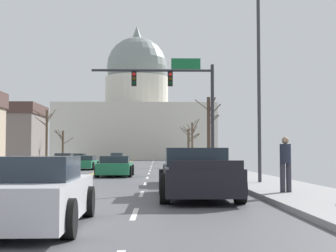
{
  "coord_description": "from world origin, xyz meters",
  "views": [
    {
      "loc": [
        3.98,
        -14.35,
        1.36
      ],
      "look_at": [
        5.21,
        38.26,
        4.16
      ],
      "focal_mm": 53.03,
      "sensor_mm": 36.0,
      "label": 1
    }
  ],
  "objects_px": {
    "sedan_near_01": "(188,170)",
    "pickup_truck_near_02": "(197,175)",
    "sedan_oncoming_03": "(117,158)",
    "sedan_oncoming_00": "(84,163)",
    "sedan_near_03": "(33,194)",
    "sedan_near_00": "(115,167)",
    "pedestrian_00": "(285,161)",
    "signal_gantry": "(179,91)",
    "sedan_oncoming_01": "(64,160)",
    "street_lamp_right": "(251,61)",
    "sedan_oncoming_02": "(78,159)"
  },
  "relations": [
    {
      "from": "signal_gantry",
      "to": "sedan_near_00",
      "type": "relative_size",
      "value": 1.87
    },
    {
      "from": "sedan_oncoming_01",
      "to": "pedestrian_00",
      "type": "bearing_deg",
      "value": -69.04
    },
    {
      "from": "signal_gantry",
      "to": "sedan_oncoming_02",
      "type": "distance_m",
      "value": 29.27
    },
    {
      "from": "sedan_oncoming_00",
      "to": "sedan_oncoming_02",
      "type": "relative_size",
      "value": 1.07
    },
    {
      "from": "signal_gantry",
      "to": "sedan_near_01",
      "type": "distance_m",
      "value": 11.83
    },
    {
      "from": "sedan_near_00",
      "to": "sedan_oncoming_00",
      "type": "bearing_deg",
      "value": 106.69
    },
    {
      "from": "sedan_near_00",
      "to": "sedan_near_03",
      "type": "bearing_deg",
      "value": -89.8
    },
    {
      "from": "sedan_oncoming_00",
      "to": "sedan_oncoming_02",
      "type": "bearing_deg",
      "value": 100.45
    },
    {
      "from": "signal_gantry",
      "to": "sedan_oncoming_01",
      "type": "xyz_separation_m",
      "value": [
        -10.59,
        17.42,
        -4.74
      ]
    },
    {
      "from": "sedan_oncoming_01",
      "to": "sedan_near_01",
      "type": "bearing_deg",
      "value": -69.7
    },
    {
      "from": "pickup_truck_near_02",
      "to": "sedan_oncoming_03",
      "type": "bearing_deg",
      "value": 96.91
    },
    {
      "from": "pickup_truck_near_02",
      "to": "sedan_oncoming_01",
      "type": "relative_size",
      "value": 1.23
    },
    {
      "from": "signal_gantry",
      "to": "sedan_oncoming_01",
      "type": "relative_size",
      "value": 1.77
    },
    {
      "from": "sedan_near_01",
      "to": "pickup_truck_near_02",
      "type": "height_order",
      "value": "pickup_truck_near_02"
    },
    {
      "from": "street_lamp_right",
      "to": "sedan_oncoming_01",
      "type": "bearing_deg",
      "value": 114.17
    },
    {
      "from": "pickup_truck_near_02",
      "to": "sedan_oncoming_03",
      "type": "height_order",
      "value": "pickup_truck_near_02"
    },
    {
      "from": "sedan_near_01",
      "to": "sedan_oncoming_02",
      "type": "distance_m",
      "value": 39.12
    },
    {
      "from": "signal_gantry",
      "to": "sedan_near_03",
      "type": "bearing_deg",
      "value": -99.36
    },
    {
      "from": "sedan_oncoming_00",
      "to": "sedan_near_03",
      "type": "bearing_deg",
      "value": -83.53
    },
    {
      "from": "signal_gantry",
      "to": "street_lamp_right",
      "type": "height_order",
      "value": "street_lamp_right"
    },
    {
      "from": "sedan_near_00",
      "to": "pedestrian_00",
      "type": "height_order",
      "value": "pedestrian_00"
    },
    {
      "from": "sedan_oncoming_02",
      "to": "sedan_oncoming_00",
      "type": "bearing_deg",
      "value": -79.55
    },
    {
      "from": "sedan_oncoming_03",
      "to": "pedestrian_00",
      "type": "bearing_deg",
      "value": -80.38
    },
    {
      "from": "sedan_oncoming_00",
      "to": "sedan_oncoming_01",
      "type": "height_order",
      "value": "sedan_oncoming_01"
    },
    {
      "from": "sedan_oncoming_03",
      "to": "pickup_truck_near_02",
      "type": "bearing_deg",
      "value": -83.09
    },
    {
      "from": "signal_gantry",
      "to": "sedan_oncoming_02",
      "type": "height_order",
      "value": "signal_gantry"
    },
    {
      "from": "street_lamp_right",
      "to": "pedestrian_00",
      "type": "xyz_separation_m",
      "value": [
        0.04,
        -5.07,
        -4.03
      ]
    },
    {
      "from": "sedan_near_01",
      "to": "sedan_oncoming_01",
      "type": "bearing_deg",
      "value": 110.3
    },
    {
      "from": "street_lamp_right",
      "to": "pickup_truck_near_02",
      "type": "xyz_separation_m",
      "value": [
        -2.69,
        -5.3,
        -4.43
      ]
    },
    {
      "from": "sedan_near_00",
      "to": "sedan_oncoming_02",
      "type": "xyz_separation_m",
      "value": [
        -6.91,
        30.45,
        0.03
      ]
    },
    {
      "from": "sedan_near_00",
      "to": "sedan_oncoming_03",
      "type": "height_order",
      "value": "sedan_oncoming_03"
    },
    {
      "from": "street_lamp_right",
      "to": "sedan_oncoming_00",
      "type": "relative_size",
      "value": 1.81
    },
    {
      "from": "street_lamp_right",
      "to": "sedan_oncoming_00",
      "type": "xyz_separation_m",
      "value": [
        -9.6,
        19.2,
        -4.59
      ]
    },
    {
      "from": "signal_gantry",
      "to": "pedestrian_00",
      "type": "xyz_separation_m",
      "value": [
        2.48,
        -16.69,
        -4.24
      ]
    },
    {
      "from": "pickup_truck_near_02",
      "to": "sedan_near_01",
      "type": "bearing_deg",
      "value": 88.89
    },
    {
      "from": "signal_gantry",
      "to": "sedan_oncoming_00",
      "type": "distance_m",
      "value": 11.48
    },
    {
      "from": "pedestrian_00",
      "to": "sedan_near_00",
      "type": "bearing_deg",
      "value": 115.66
    },
    {
      "from": "signal_gantry",
      "to": "street_lamp_right",
      "type": "relative_size",
      "value": 0.94
    },
    {
      "from": "pickup_truck_near_02",
      "to": "sedan_near_03",
      "type": "relative_size",
      "value": 1.24
    },
    {
      "from": "sedan_near_00",
      "to": "pickup_truck_near_02",
      "type": "xyz_separation_m",
      "value": [
        3.54,
        -13.29,
        0.14
      ]
    },
    {
      "from": "sedan_near_03",
      "to": "pedestrian_00",
      "type": "relative_size",
      "value": 2.62
    },
    {
      "from": "street_lamp_right",
      "to": "sedan_oncoming_03",
      "type": "height_order",
      "value": "street_lamp_right"
    },
    {
      "from": "sedan_near_01",
      "to": "sedan_oncoming_01",
      "type": "relative_size",
      "value": 0.99
    },
    {
      "from": "street_lamp_right",
      "to": "pickup_truck_near_02",
      "type": "relative_size",
      "value": 1.54
    },
    {
      "from": "street_lamp_right",
      "to": "pedestrian_00",
      "type": "distance_m",
      "value": 6.48
    },
    {
      "from": "street_lamp_right",
      "to": "pickup_truck_near_02",
      "type": "distance_m",
      "value": 7.41
    },
    {
      "from": "signal_gantry",
      "to": "sedan_oncoming_00",
      "type": "relative_size",
      "value": 1.7
    },
    {
      "from": "sedan_oncoming_00",
      "to": "sedan_oncoming_03",
      "type": "height_order",
      "value": "sedan_oncoming_03"
    },
    {
      "from": "sedan_near_00",
      "to": "pedestrian_00",
      "type": "bearing_deg",
      "value": -64.34
    },
    {
      "from": "street_lamp_right",
      "to": "pickup_truck_near_02",
      "type": "height_order",
      "value": "street_lamp_right"
    }
  ]
}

